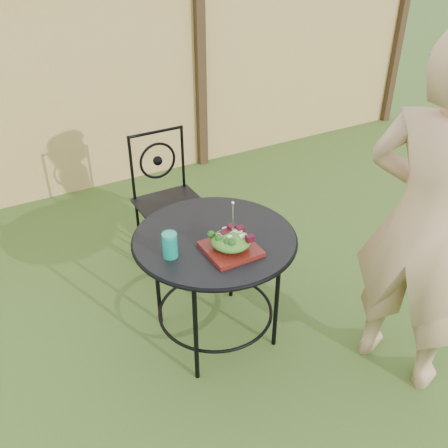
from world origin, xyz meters
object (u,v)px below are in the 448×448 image
object	(u,v)px
patio_chair	(168,196)
salad_plate	(231,249)
patio_table	(215,257)
diner	(426,225)

from	to	relation	value
patio_chair	salad_plate	world-z (taller)	patio_chair
patio_table	salad_plate	xyz separation A→B (m)	(0.01, -0.16, 0.15)
salad_plate	diner	bearing A→B (deg)	-35.19
patio_table	salad_plate	bearing A→B (deg)	-87.01
patio_chair	diner	distance (m)	1.83
patio_table	diner	size ratio (longest dim) A/B	0.49
patio_chair	patio_table	bearing A→B (deg)	-97.26
patio_table	patio_chair	size ratio (longest dim) A/B	0.97
patio_table	salad_plate	size ratio (longest dim) A/B	3.42
patio_chair	diner	bearing A→B (deg)	-67.59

